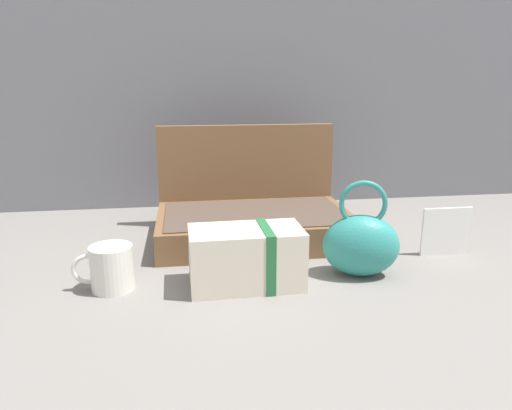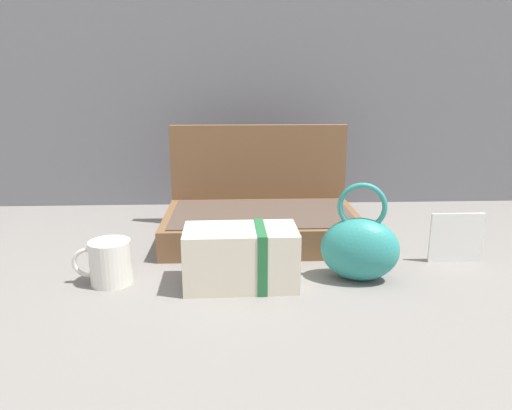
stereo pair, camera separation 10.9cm
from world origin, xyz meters
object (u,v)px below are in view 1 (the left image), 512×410
Objects in this scene: open_suitcase at (253,214)px; info_card_left at (446,231)px; teal_pouch_handbag at (361,244)px; coffee_mug at (111,268)px; cream_toiletry_bag at (248,257)px.

info_card_left is at bearing -25.10° from open_suitcase.
teal_pouch_handbag is at bearing -159.99° from info_card_left.
teal_pouch_handbag is 1.73× the size of coffee_mug.
open_suitcase is at bearing 154.63° from info_card_left.
cream_toiletry_bag is at bearing -4.03° from coffee_mug.
open_suitcase reaches higher than coffee_mug.
cream_toiletry_bag is at bearing -168.12° from info_card_left.
open_suitcase is 4.11× the size of coffee_mug.
coffee_mug is 0.79m from info_card_left.
coffee_mug is (-0.28, 0.02, -0.02)m from cream_toiletry_bag.
teal_pouch_handbag is 0.53m from coffee_mug.
cream_toiletry_bag is 1.88× the size of info_card_left.
teal_pouch_handbag is at bearing -57.27° from open_suitcase.
teal_pouch_handbag is 0.27m from info_card_left.
open_suitcase reaches higher than cream_toiletry_bag.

